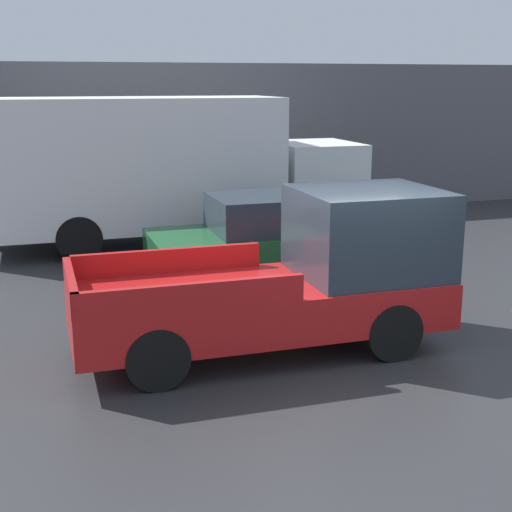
% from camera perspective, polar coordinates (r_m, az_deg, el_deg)
% --- Properties ---
extents(ground_plane, '(60.00, 60.00, 0.00)m').
position_cam_1_polar(ground_plane, '(10.00, 7.67, -7.50)').
color(ground_plane, '#2D2D30').
extents(building_wall, '(28.00, 0.15, 4.07)m').
position_cam_1_polar(building_wall, '(19.27, -5.41, 9.09)').
color(building_wall, '#56565B').
rests_on(building_wall, ground).
extents(pickup_truck, '(5.06, 1.93, 2.17)m').
position_cam_1_polar(pickup_truck, '(9.79, 3.46, -1.69)').
color(pickup_truck, red).
rests_on(pickup_truck, ground).
extents(car, '(4.60, 1.94, 1.55)m').
position_cam_1_polar(car, '(13.43, 1.49, 1.68)').
color(car, '#1E592D').
rests_on(car, ground).
extents(delivery_truck, '(8.42, 2.38, 3.27)m').
position_cam_1_polar(delivery_truck, '(16.08, -7.52, 7.08)').
color(delivery_truck, white).
rests_on(delivery_truck, ground).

